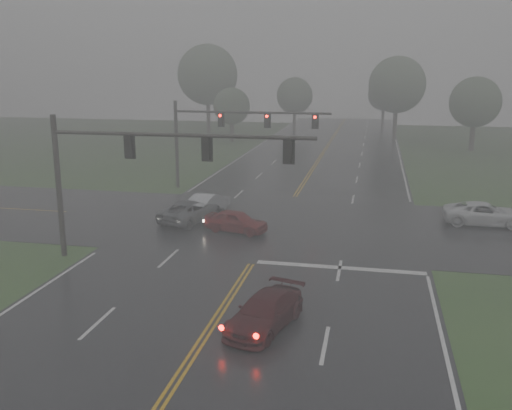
% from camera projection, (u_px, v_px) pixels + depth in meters
% --- Properties ---
extents(main_road, '(18.00, 160.00, 0.02)m').
position_uv_depth(main_road, '(272.00, 232.00, 35.03)').
color(main_road, black).
rests_on(main_road, ground).
extents(cross_street, '(120.00, 14.00, 0.02)m').
position_uv_depth(cross_street, '(278.00, 224.00, 36.93)').
color(cross_street, black).
rests_on(cross_street, ground).
extents(stop_bar, '(8.50, 0.50, 0.01)m').
position_uv_depth(stop_bar, '(340.00, 268.00, 28.81)').
color(stop_bar, silver).
rests_on(stop_bar, ground).
extents(sedan_maroon, '(2.94, 4.79, 1.30)m').
position_uv_depth(sedan_maroon, '(265.00, 328.00, 22.22)').
color(sedan_maroon, '#3A0A0E').
rests_on(sedan_maroon, ground).
extents(sedan_red, '(4.20, 2.44, 1.34)m').
position_uv_depth(sedan_red, '(236.00, 232.00, 35.11)').
color(sedan_red, maroon).
rests_on(sedan_red, ground).
extents(sedan_silver, '(2.19, 4.46, 1.41)m').
position_uv_depth(sedan_silver, '(208.00, 213.00, 39.68)').
color(sedan_silver, '#AAADB2').
rests_on(sedan_silver, ground).
extents(car_grey, '(3.66, 5.49, 1.40)m').
position_uv_depth(car_grey, '(191.00, 221.00, 37.50)').
color(car_grey, '#4E5155').
rests_on(car_grey, ground).
extents(pickup_white, '(5.16, 2.40, 1.43)m').
position_uv_depth(pickup_white, '(484.00, 225.00, 36.69)').
color(pickup_white, silver).
rests_on(pickup_white, ground).
extents(signal_gantry_near, '(13.64, 0.33, 7.55)m').
position_uv_depth(signal_gantry_near, '(132.00, 161.00, 28.67)').
color(signal_gantry_near, black).
rests_on(signal_gantry_near, ground).
extents(signal_gantry_far, '(12.88, 0.37, 7.21)m').
position_uv_depth(signal_gantry_far, '(223.00, 128.00, 46.19)').
color(signal_gantry_far, black).
rests_on(signal_gantry_far, ground).
extents(tree_nw_a, '(4.92, 4.92, 7.23)m').
position_uv_depth(tree_nw_a, '(232.00, 106.00, 76.44)').
color(tree_nw_a, '#362C23').
rests_on(tree_nw_a, ground).
extents(tree_ne_a, '(7.75, 7.75, 11.39)m').
position_uv_depth(tree_ne_a, '(397.00, 85.00, 78.14)').
color(tree_ne_a, '#362C23').
rests_on(tree_ne_a, ground).
extents(tree_n_mid, '(5.67, 5.67, 8.33)m').
position_uv_depth(tree_n_mid, '(295.00, 96.00, 89.27)').
color(tree_n_mid, '#362C23').
rests_on(tree_n_mid, ground).
extents(tree_e_near, '(6.01, 6.01, 8.83)m').
position_uv_depth(tree_e_near, '(475.00, 102.00, 67.63)').
color(tree_e_near, '#362C23').
rests_on(tree_e_near, ground).
extents(tree_nw_b, '(9.03, 9.03, 13.26)m').
position_uv_depth(tree_nw_b, '(208.00, 75.00, 85.36)').
color(tree_nw_b, '#362C23').
rests_on(tree_nw_b, ground).
extents(tree_n_far, '(5.46, 5.46, 8.02)m').
position_uv_depth(tree_n_far, '(384.00, 94.00, 97.64)').
color(tree_n_far, '#362C23').
rests_on(tree_n_far, ground).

